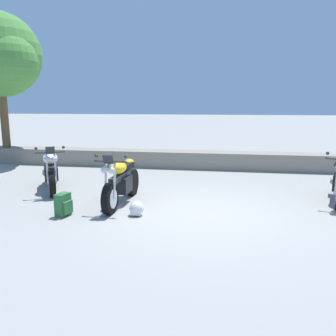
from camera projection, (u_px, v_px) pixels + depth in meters
The scene contains 7 objects.
ground_plane at pixel (202, 212), 6.78m from camera, with size 120.00×120.00×0.00m, color gray.
stone_wall at pixel (211, 160), 11.38m from camera, with size 36.00×0.80×0.55m, color gray.
motorcycle_white_near_left at pixel (51, 171), 8.49m from camera, with size 1.19×1.88×1.18m.
motorcycle_yellow_centre at pixel (121, 182), 7.28m from camera, with size 0.67×2.06×1.18m.
rider_backpack at pixel (63, 204), 6.55m from camera, with size 0.30×0.33×0.47m.
rider_helmet at pixel (136, 209), 6.58m from camera, with size 0.28×0.28×0.28m.
leafy_tree_far_left at pixel (1, 57), 11.77m from camera, with size 3.04×2.90×4.70m.
Camera 1 is at (0.39, -6.52, 2.14)m, focal length 36.48 mm.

